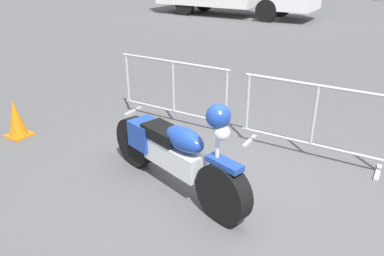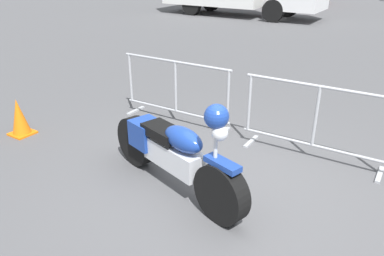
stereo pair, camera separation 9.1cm
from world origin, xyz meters
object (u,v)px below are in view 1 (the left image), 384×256
(motorcycle, at_px, (174,152))
(crowd_barrier_near, at_px, (173,91))
(crowd_barrier_far, at_px, (314,121))
(traffic_cone, at_px, (16,119))

(motorcycle, height_order, crowd_barrier_near, motorcycle)
(crowd_barrier_far, bearing_deg, motorcycle, -124.86)
(crowd_barrier_near, height_order, crowd_barrier_far, same)
(traffic_cone, bearing_deg, crowd_barrier_near, 44.93)
(motorcycle, bearing_deg, crowd_barrier_far, 71.21)
(crowd_barrier_near, distance_m, traffic_cone, 2.51)
(traffic_cone, bearing_deg, motorcycle, 1.83)
(crowd_barrier_near, bearing_deg, crowd_barrier_far, 0.00)
(motorcycle, relative_size, crowd_barrier_near, 1.10)
(motorcycle, distance_m, crowd_barrier_far, 2.03)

